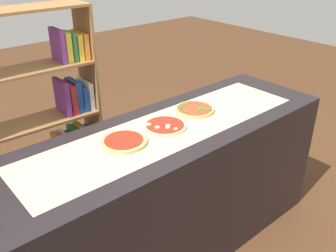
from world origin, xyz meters
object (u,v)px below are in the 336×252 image
pizza_mushroom_1 (165,126)px  bookshelf (56,123)px  pizza_spinach_2 (194,109)px  pizza_plain_0 (124,141)px

pizza_mushroom_1 → bookshelf: (-0.31, 0.88, -0.21)m
pizza_mushroom_1 → bookshelf: size_ratio=0.16×
pizza_spinach_2 → bookshelf: (-0.60, 0.83, -0.21)m
pizza_mushroom_1 → pizza_spinach_2: size_ratio=1.02×
pizza_spinach_2 → pizza_mushroom_1: bearing=-170.5°
pizza_mushroom_1 → pizza_spinach_2: 0.30m
pizza_mushroom_1 → bookshelf: bearing=109.3°
pizza_mushroom_1 → pizza_spinach_2: (0.29, 0.05, 0.00)m
pizza_mushroom_1 → bookshelf: bookshelf is taller
pizza_spinach_2 → pizza_plain_0: bearing=-175.8°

